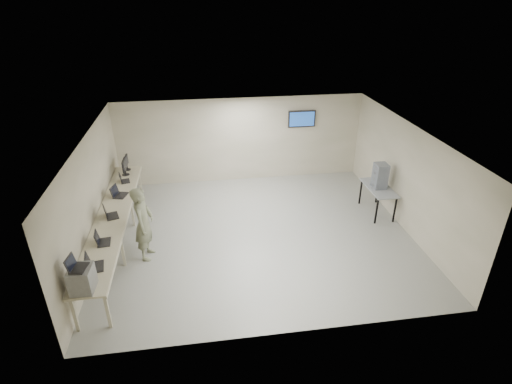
{
  "coord_description": "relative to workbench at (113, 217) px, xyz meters",
  "views": [
    {
      "loc": [
        -1.36,
        -8.89,
        5.86
      ],
      "look_at": [
        0.0,
        0.2,
        1.15
      ],
      "focal_mm": 28.0,
      "sensor_mm": 36.0,
      "label": 1
    }
  ],
  "objects": [
    {
      "name": "soldier",
      "position": [
        0.8,
        -0.59,
        0.1
      ],
      "size": [
        0.55,
        0.74,
        1.85
      ],
      "primitive_type": "imported",
      "rotation": [
        0.0,
        0.0,
        1.4
      ],
      "color": "#566047",
      "rests_on": "ground"
    },
    {
      "name": "storage_bins",
      "position": [
        7.17,
        0.62,
        0.35
      ],
      "size": [
        0.34,
        0.38,
        0.72
      ],
      "color": "gray",
      "rests_on": "side_table"
    },
    {
      "name": "monitor_far",
      "position": [
        -0.01,
        2.75,
        0.34
      ],
      "size": [
        0.2,
        0.45,
        0.45
      ],
      "color": "black",
      "rests_on": "workbench"
    },
    {
      "name": "laptop_4",
      "position": [
        -0.01,
        1.9,
        0.14
      ],
      "size": [
        0.33,
        0.37,
        0.25
      ],
      "rotation": [
        0.0,
        0.0,
        0.21
      ],
      "color": "black",
      "rests_on": "workbench"
    },
    {
      "name": "laptop_1",
      "position": [
        -0.04,
        -1.24,
        0.15
      ],
      "size": [
        0.34,
        0.39,
        0.28
      ],
      "rotation": [
        0.0,
        0.0,
        0.11
      ],
      "color": "black",
      "rests_on": "workbench"
    },
    {
      "name": "laptop_2",
      "position": [
        -0.06,
        -0.09,
        0.15
      ],
      "size": [
        0.41,
        0.45,
        0.3
      ],
      "rotation": [
        0.0,
        0.0,
        0.3
      ],
      "color": "black",
      "rests_on": "workbench"
    },
    {
      "name": "side_table",
      "position": [
        7.19,
        0.62,
        -0.08
      ],
      "size": [
        0.64,
        1.36,
        0.82
      ],
      "color": "#93979B",
      "rests_on": "ground"
    },
    {
      "name": "laptop_on_box",
      "position": [
        -0.12,
        -2.75,
        0.62
      ],
      "size": [
        0.34,
        0.38,
        0.27
      ],
      "rotation": [
        0.0,
        0.0,
        -0.16
      ],
      "color": "black",
      "rests_on": "equipment_box"
    },
    {
      "name": "room",
      "position": [
        3.62,
        0.06,
        0.58
      ],
      "size": [
        8.01,
        7.01,
        2.81
      ],
      "color": "#B4B4AD",
      "rests_on": "ground"
    },
    {
      "name": "monitor_near",
      "position": [
        -0.01,
        2.37,
        0.37
      ],
      "size": [
        0.22,
        0.49,
        0.49
      ],
      "color": "black",
      "rests_on": "workbench"
    },
    {
      "name": "laptop_3",
      "position": [
        -0.02,
        1.0,
        0.15
      ],
      "size": [
        0.42,
        0.46,
        0.31
      ],
      "rotation": [
        0.0,
        0.0,
        -0.27
      ],
      "color": "black",
      "rests_on": "workbench"
    },
    {
      "name": "laptop_0",
      "position": [
        -0.04,
        -2.11,
        0.15
      ],
      "size": [
        0.38,
        0.43,
        0.3
      ],
      "rotation": [
        0.0,
        0.0,
        0.17
      ],
      "color": "black",
      "rests_on": "workbench"
    },
    {
      "name": "workbench",
      "position": [
        0.0,
        0.0,
        0.0
      ],
      "size": [
        0.76,
        6.0,
        0.9
      ],
      "color": "beige",
      "rests_on": "ground"
    },
    {
      "name": "equipment_box",
      "position": [
        -0.06,
        -2.75,
        0.31
      ],
      "size": [
        0.42,
        0.47,
        0.48
      ],
      "primitive_type": "cube",
      "rotation": [
        0.0,
        0.0,
        -0.04
      ],
      "color": "gray",
      "rests_on": "workbench"
    }
  ]
}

